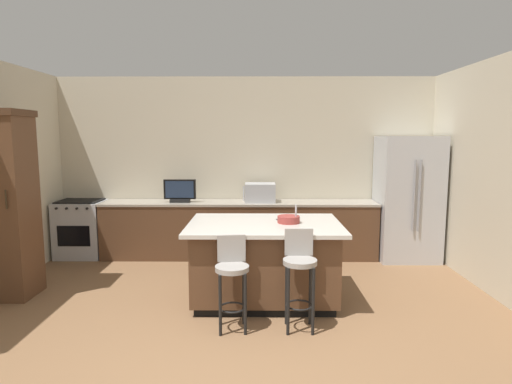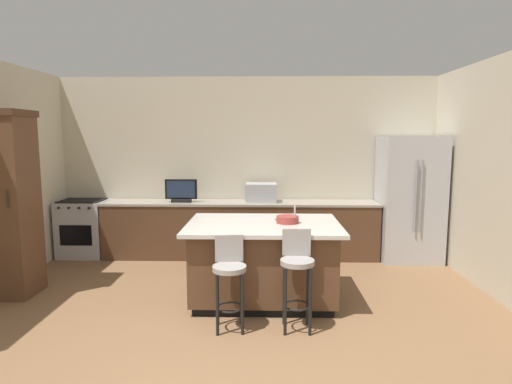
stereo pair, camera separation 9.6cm
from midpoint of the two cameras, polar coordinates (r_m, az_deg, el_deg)
name	(u,v)px [view 2 (the right image)]	position (r m, az deg, el deg)	size (l,w,h in m)	color
wall_back	(247,166)	(7.16, -0.78, 3.51)	(6.66, 0.12, 2.90)	beige
wall_right	(503,178)	(5.88, 30.46, 1.59)	(0.12, 4.44, 2.90)	beige
counter_back	(240,229)	(6.93, -1.69, -4.98)	(4.38, 0.62, 0.90)	brown
kitchen_island	(263,261)	(5.14, 1.53, -9.16)	(1.79, 1.26, 0.93)	black
refrigerator	(409,199)	(7.12, 20.12, -0.84)	(0.91, 0.80, 1.94)	#B7BABF
range_oven	(84,228)	(7.52, -21.64, -4.48)	(0.72, 0.63, 0.92)	#B7BABF
cabinet_tower	(8,201)	(5.94, -29.71, -1.04)	(0.58, 0.58, 2.25)	brown
microwave	(261,193)	(6.82, 1.11, -0.08)	(0.48, 0.36, 0.30)	#B7BABF
tv_monitor	(181,192)	(6.89, -9.55, 0.05)	(0.51, 0.16, 0.36)	black
sink_faucet_back	(245,193)	(6.93, -1.09, -0.19)	(0.02, 0.02, 0.24)	#B2B2B7
sink_faucet_island	(295,214)	(5.02, 5.74, -2.94)	(0.02, 0.02, 0.22)	#B2B2B7
bar_stool_left	(229,275)	(4.39, -2.92, -10.94)	(0.34, 0.35, 0.95)	gray
bar_stool_right	(297,270)	(4.38, 6.12, -10.33)	(0.34, 0.34, 1.01)	gray
fruit_bowl	(288,219)	(5.05, 4.77, -3.67)	(0.26, 0.26, 0.08)	#993833
cell_phone	(280,220)	(5.18, 3.70, -3.78)	(0.07, 0.15, 0.01)	black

